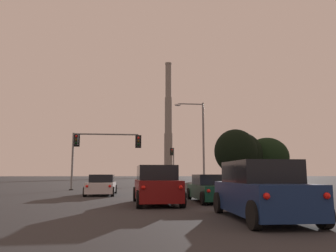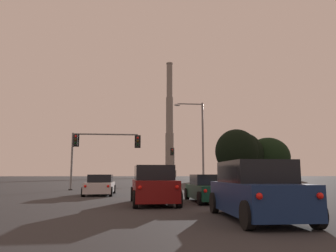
{
  "view_description": "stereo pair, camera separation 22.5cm",
  "coord_description": "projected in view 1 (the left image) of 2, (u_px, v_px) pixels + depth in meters",
  "views": [
    {
      "loc": [
        -1.03,
        -1.06,
        1.42
      ],
      "look_at": [
        4.14,
        43.22,
        8.06
      ],
      "focal_mm": 35.0,
      "sensor_mm": 36.0,
      "label": 1
    },
    {
      "loc": [
        -0.81,
        -1.09,
        1.42
      ],
      "look_at": [
        4.14,
        43.22,
        8.06
      ],
      "focal_mm": 35.0,
      "sensor_mm": 36.0,
      "label": 2
    }
  ],
  "objects": [
    {
      "name": "treeline_center_right",
      "position": [
        267.0,
        157.0,
        98.72
      ],
      "size": [
        13.09,
        11.78,
        12.55
      ],
      "color": "black",
      "rests_on": "ground_plane"
    },
    {
      "name": "treeline_right_mid",
      "position": [
        242.0,
        154.0,
        95.5
      ],
      "size": [
        12.13,
        10.92,
        13.67
      ],
      "color": "black",
      "rests_on": "ground_plane"
    },
    {
      "name": "traffic_light_far_right",
      "position": [
        173.0,
        160.0,
        54.98
      ],
      "size": [
        0.78,
        0.5,
        5.92
      ],
      "color": "slate",
      "rests_on": "ground_plane"
    },
    {
      "name": "smokestack",
      "position": [
        168.0,
        131.0,
        174.49
      ],
      "size": [
        7.04,
        7.04,
        62.25
      ],
      "color": "slate",
      "rests_on": "ground_plane"
    },
    {
      "name": "sedan_left_lane_front",
      "position": [
        102.0,
        185.0,
        23.23
      ],
      "size": [
        2.01,
        4.72,
        1.43
      ],
      "rotation": [
        0.0,
        0.0,
        -0.01
      ],
      "color": "silver",
      "rests_on": "ground_plane"
    },
    {
      "name": "treeline_far_left",
      "position": [
        236.0,
        152.0,
        92.93
      ],
      "size": [
        12.25,
        11.02,
        14.27
      ],
      "color": "black",
      "rests_on": "ground_plane"
    },
    {
      "name": "suv_center_lane_second",
      "position": [
        156.0,
        185.0,
        16.01
      ],
      "size": [
        2.21,
        4.94,
        1.86
      ],
      "rotation": [
        0.0,
        0.0,
        0.02
      ],
      "color": "maroon",
      "rests_on": "ground_plane"
    },
    {
      "name": "sedan_right_lane_second",
      "position": [
        211.0,
        189.0,
        17.38
      ],
      "size": [
        2.0,
        4.71,
        1.43
      ],
      "rotation": [
        0.0,
        0.0,
        -0.0
      ],
      "color": "#0F3823",
      "rests_on": "ground_plane"
    },
    {
      "name": "suv_right_lane_third",
      "position": [
        261.0,
        191.0,
        10.53
      ],
      "size": [
        2.23,
        4.95,
        1.86
      ],
      "rotation": [
        0.0,
        0.0,
        -0.03
      ],
      "color": "navy",
      "rests_on": "ground_plane"
    },
    {
      "name": "traffic_light_overhead_left",
      "position": [
        97.0,
        146.0,
        30.97
      ],
      "size": [
        6.6,
        0.5,
        5.33
      ],
      "color": "slate",
      "rests_on": "ground_plane"
    },
    {
      "name": "street_lamp",
      "position": [
        199.0,
        136.0,
        32.91
      ],
      "size": [
        3.02,
        0.36,
        8.69
      ],
      "color": "slate",
      "rests_on": "ground_plane"
    }
  ]
}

